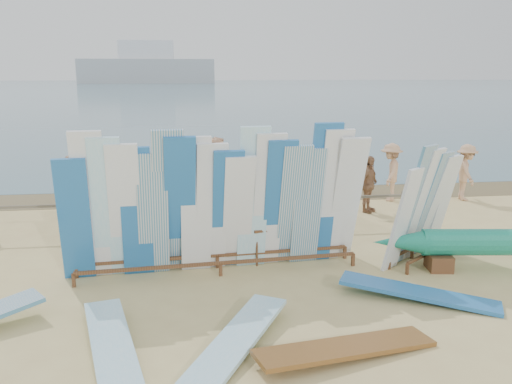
{
  "coord_description": "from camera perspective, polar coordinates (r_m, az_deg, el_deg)",
  "views": [
    {
      "loc": [
        0.54,
        -9.87,
        3.89
      ],
      "look_at": [
        2.11,
        2.3,
        1.16
      ],
      "focal_mm": 38.0,
      "sensor_mm": 36.0,
      "label": 1
    }
  ],
  "objects": [
    {
      "name": "ocean",
      "position": [
        137.92,
        -7.71,
        10.82
      ],
      "size": [
        320.0,
        240.0,
        0.02
      ],
      "primitive_type": "cube",
      "color": "#446979",
      "rests_on": "ground"
    },
    {
      "name": "beachgoer_10",
      "position": [
        15.49,
        11.74,
        0.8
      ],
      "size": [
        0.96,
        0.95,
        1.61
      ],
      "primitive_type": "imported",
      "rotation": [
        0.0,
        0.0,
        0.77
      ],
      "color": "#8C6042",
      "rests_on": "ground"
    },
    {
      "name": "beachgoer_5",
      "position": [
        17.36,
        -4.08,
        2.74
      ],
      "size": [
        0.94,
        1.83,
        1.88
      ],
      "primitive_type": "imported",
      "rotation": [
        0.0,
        0.0,
        1.35
      ],
      "color": "beige",
      "rests_on": "ground"
    },
    {
      "name": "side_surfboard_rack",
      "position": [
        11.67,
        17.25,
        -1.69
      ],
      "size": [
        2.07,
        1.79,
        2.53
      ],
      "rotation": [
        0.0,
        0.0,
        0.66
      ],
      "color": "brown",
      "rests_on": "ground"
    },
    {
      "name": "main_surfboard_rack",
      "position": [
        10.51,
        -3.96,
        -1.61
      ],
      "size": [
        5.91,
        1.27,
        2.95
      ],
      "rotation": [
        0.0,
        0.0,
        0.08
      ],
      "color": "brown",
      "rests_on": "ground"
    },
    {
      "name": "wet_sand_strip",
      "position": [
        17.51,
        -8.95,
        -0.43
      ],
      "size": [
        40.0,
        2.6,
        0.01
      ],
      "primitive_type": "cube",
      "color": "brown",
      "rests_on": "ground"
    },
    {
      "name": "beachgoer_11",
      "position": [
        16.73,
        -18.7,
        1.16
      ],
      "size": [
        1.25,
        1.42,
        1.55
      ],
      "primitive_type": "imported",
      "rotation": [
        0.0,
        0.0,
        5.37
      ],
      "color": "beige",
      "rests_on": "ground"
    },
    {
      "name": "flat_board_c",
      "position": [
        8.02,
        9.48,
        -16.61
      ],
      "size": [
        2.75,
        1.24,
        0.24
      ],
      "primitive_type": "cube",
      "rotation": [
        0.06,
        0.0,
        1.83
      ],
      "color": "brown",
      "rests_on": "ground"
    },
    {
      "name": "fence",
      "position": [
        13.29,
        -9.48,
        -1.81
      ],
      "size": [
        12.08,
        0.08,
        0.9
      ],
      "color": "#68604F",
      "rests_on": "ground"
    },
    {
      "name": "distant_ship",
      "position": [
        190.29,
        -11.42,
        12.74
      ],
      "size": [
        45.0,
        8.0,
        14.0
      ],
      "color": "#999EA3",
      "rests_on": "ocean"
    },
    {
      "name": "beachgoer_9",
      "position": [
        17.06,
        14.0,
        2.04
      ],
      "size": [
        0.91,
        1.24,
        1.77
      ],
      "primitive_type": "imported",
      "rotation": [
        0.0,
        0.0,
        4.28
      ],
      "color": "tan",
      "rests_on": "ground"
    },
    {
      "name": "vendor_table",
      "position": [
        11.41,
        1.37,
        -5.16
      ],
      "size": [
        1.09,
        0.91,
        1.25
      ],
      "rotation": [
        0.0,
        0.0,
        0.29
      ],
      "color": "brown",
      "rests_on": "ground"
    },
    {
      "name": "beachgoer_4",
      "position": [
        14.96,
        -15.04,
        0.13
      ],
      "size": [
        0.69,
        1.0,
        1.56
      ],
      "primitive_type": "imported",
      "rotation": [
        0.0,
        0.0,
        1.21
      ],
      "color": "#8C6042",
      "rests_on": "ground"
    },
    {
      "name": "beachgoer_8",
      "position": [
        14.16,
        5.44,
        -0.18
      ],
      "size": [
        0.56,
        0.83,
        1.56
      ],
      "primitive_type": "imported",
      "rotation": [
        0.0,
        0.0,
        4.99
      ],
      "color": "beige",
      "rests_on": "ground"
    },
    {
      "name": "flat_board_d",
      "position": [
        10.01,
        16.7,
        -10.85
      ],
      "size": [
        2.65,
        1.74,
        0.28
      ],
      "primitive_type": "cube",
      "rotation": [
        0.08,
        0.0,
        1.09
      ],
      "color": "#2266AD",
      "rests_on": "ground"
    },
    {
      "name": "stroller",
      "position": [
        14.44,
        3.16,
        -1.24
      ],
      "size": [
        0.73,
        0.92,
        1.13
      ],
      "rotation": [
        0.0,
        0.0,
        0.22
      ],
      "color": "#AF1412",
      "rests_on": "ground"
    },
    {
      "name": "ground",
      "position": [
        10.62,
        -9.9,
        -9.12
      ],
      "size": [
        160.0,
        160.0,
        0.0
      ],
      "primitive_type": "plane",
      "color": "#D2BD79",
      "rests_on": "ground"
    },
    {
      "name": "beach_chair_left",
      "position": [
        14.11,
        -7.37,
        -2.5
      ],
      "size": [
        0.61,
        0.63,
        0.86
      ],
      "rotation": [
        0.0,
        0.0,
        -0.13
      ],
      "color": "#AF1412",
      "rests_on": "ground"
    },
    {
      "name": "flat_board_a",
      "position": [
        8.24,
        -14.88,
        -16.04
      ],
      "size": [
        1.18,
        2.76,
        0.23
      ],
      "primitive_type": "cube",
      "rotation": [
        0.06,
        0.0,
        0.24
      ],
      "color": "#92D1EA",
      "rests_on": "ground"
    },
    {
      "name": "flat_board_b",
      "position": [
        8.07,
        -2.15,
        -16.25
      ],
      "size": [
        1.85,
        2.61,
        0.27
      ],
      "primitive_type": "cube",
      "rotation": [
        0.08,
        0.0,
        -0.53
      ],
      "color": "#92D1EA",
      "rests_on": "ground"
    },
    {
      "name": "beach_chair_right",
      "position": [
        14.09,
        -3.68,
        -2.45
      ],
      "size": [
        0.75,
        0.76,
        0.84
      ],
      "rotation": [
        0.0,
        0.0,
        0.63
      ],
      "color": "#AF1412",
      "rests_on": "ground"
    },
    {
      "name": "beachgoer_extra_0",
      "position": [
        17.84,
        21.24,
        1.94
      ],
      "size": [
        0.66,
        1.18,
        1.73
      ],
      "primitive_type": "imported",
      "rotation": [
        0.0,
        0.0,
        1.38
      ],
      "color": "tan",
      "rests_on": "ground"
    },
    {
      "name": "beachgoer_6",
      "position": [
        15.04,
        -7.1,
        1.1
      ],
      "size": [
        0.89,
        0.98,
        1.85
      ],
      "primitive_type": "imported",
      "rotation": [
        0.0,
        0.0,
        5.37
      ],
      "color": "tan",
      "rests_on": "ground"
    }
  ]
}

